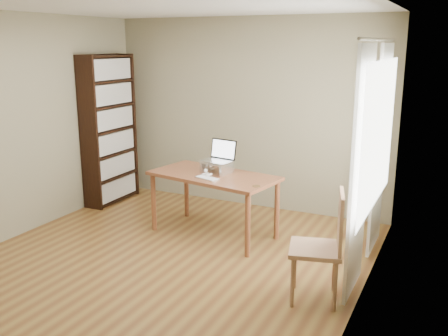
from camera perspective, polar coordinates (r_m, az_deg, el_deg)
room at (r=4.94m, az=-7.25°, el=2.94°), size 4.04×4.54×2.64m
bookshelf at (r=7.29m, az=-12.97°, el=4.28°), size 0.30×0.90×2.10m
curtains at (r=5.02m, az=16.45°, el=1.13°), size 0.03×1.90×2.25m
desk at (r=5.88m, az=-1.20°, el=-1.57°), size 1.60×0.99×0.75m
laptop_stand at (r=5.91m, az=-0.85°, el=0.24°), size 0.32×0.25×0.13m
laptop at (r=5.94m, az=-0.59°, el=1.41°), size 0.39×0.35×0.25m
keyboard at (r=5.65m, az=-1.94°, el=-1.17°), size 0.31×0.20×0.02m
coaster at (r=5.38m, az=3.71°, el=-2.08°), size 0.09×0.09×0.01m
cat at (r=5.94m, az=-0.73°, el=0.09°), size 0.23×0.47×0.14m
chair at (r=4.48m, az=11.42°, el=-8.43°), size 0.55×0.55×1.01m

